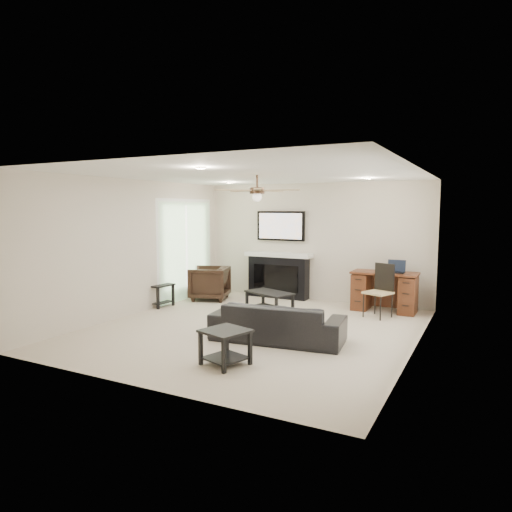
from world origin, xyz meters
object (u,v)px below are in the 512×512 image
at_px(armchair, 210,283).
at_px(coffee_table, 269,302).
at_px(fireplace_unit, 278,255).
at_px(sofa, 278,322).
at_px(desk, 384,292).

xyz_separation_m(armchair, coffee_table, (1.70, -0.55, -0.16)).
distance_m(coffee_table, fireplace_unit, 1.68).
xyz_separation_m(sofa, desk, (1.00, 2.73, 0.09)).
distance_m(sofa, fireplace_unit, 3.38).
xyz_separation_m(sofa, coffee_table, (-0.90, 1.60, -0.09)).
distance_m(sofa, armchair, 3.37).
bearing_deg(desk, armchair, -170.88).
relative_size(armchair, coffee_table, 0.88).
bearing_deg(desk, sofa, -110.08).
bearing_deg(sofa, desk, -117.17).
height_order(fireplace_unit, desk, fireplace_unit).
xyz_separation_m(coffee_table, fireplace_unit, (-0.47, 1.42, 0.75)).
relative_size(fireplace_unit, desk, 1.57).
bearing_deg(armchair, sofa, 31.83).
relative_size(sofa, armchair, 2.47).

